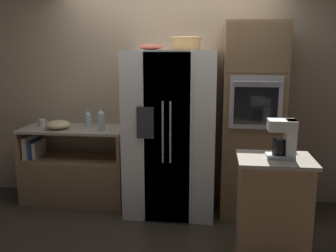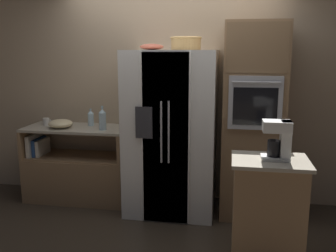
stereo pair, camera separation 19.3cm
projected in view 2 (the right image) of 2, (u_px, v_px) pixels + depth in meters
name	position (u px, v px, depth m)	size (l,w,h in m)	color
ground_plane	(166.00, 211.00, 4.26)	(20.00, 20.00, 0.00)	#382D23
wall_back	(173.00, 84.00, 4.47)	(12.00, 0.06, 2.80)	tan
counter_left	(78.00, 173.00, 4.57)	(1.22, 0.57, 0.90)	#93704C
refrigerator	(171.00, 132.00, 4.15)	(0.97, 0.82, 1.80)	white
wall_oven	(252.00, 121.00, 4.04)	(0.63, 0.73, 2.09)	#93704C
island_counter	(267.00, 214.00, 3.08)	(0.61, 0.48, 0.94)	#93704C
wicker_basket	(186.00, 43.00, 3.93)	(0.33, 0.33, 0.14)	tan
fruit_bowl	(152.00, 47.00, 4.11)	(0.26, 0.26, 0.07)	#DB664C
bottle_tall	(91.00, 118.00, 4.51)	(0.07, 0.07, 0.21)	silver
bottle_short	(103.00, 119.00, 4.26)	(0.08, 0.08, 0.28)	silver
mug	(46.00, 121.00, 4.56)	(0.11, 0.08, 0.09)	silver
mixing_bowl	(61.00, 124.00, 4.39)	(0.28, 0.28, 0.10)	beige
coffee_maker	(280.00, 138.00, 2.95)	(0.22, 0.17, 0.31)	white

